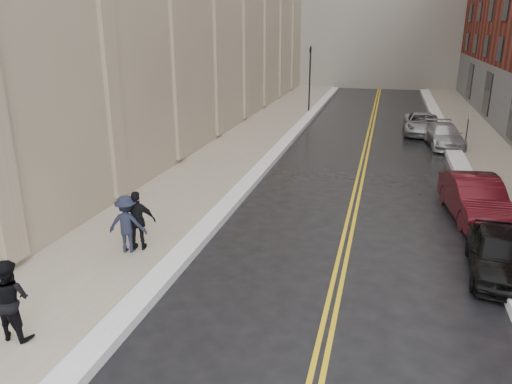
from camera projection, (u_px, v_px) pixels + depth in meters
The scene contains 16 objects.
ground at pixel (220, 323), 11.86m from camera, with size 160.00×160.00×0.00m, color black.
sidewalk_left at pixel (235, 152), 27.59m from camera, with size 4.00×64.00×0.15m, color gray.
sidewalk_right at pixel (499, 169), 24.35m from camera, with size 3.00×64.00×0.15m, color gray.
lane_stripe_a at pixel (361, 161), 25.96m from camera, with size 0.12×64.00×0.01m, color gold.
lane_stripe_b at pixel (366, 161), 25.90m from camera, with size 0.12×64.00×0.01m, color gold.
snow_ridge_left at pixel (276, 153), 27.02m from camera, with size 0.70×60.80×0.26m, color white.
snow_ridge_right at pixel (459, 165), 24.77m from camera, with size 0.85×60.80×0.30m, color white.
traffic_signal at pixel (310, 74), 39.02m from camera, with size 0.18×0.15×5.20m.
parking_sign_far at pixel (468, 126), 27.88m from camera, with size 0.06×0.35×2.23m.
car_black at pixel (499, 254), 13.94m from camera, with size 1.56×3.88×1.32m, color black.
car_maroon at pixel (475, 198), 18.04m from camera, with size 1.64×4.71×1.55m, color #3F0B11.
car_silver_near at pixel (444, 135), 28.96m from camera, with size 1.81×4.46×1.29m, color #A4A6AC.
car_silver_far at pixel (422, 124), 32.30m from camera, with size 2.20×4.77×1.33m, color #94969B.
pedestrian_a at pixel (10, 300), 10.80m from camera, with size 0.90×0.70×1.86m, color black.
pedestrian_b at pixel (127, 224), 15.01m from camera, with size 1.15×0.66×1.78m, color #1A1E2F.
pedestrian_c at pixel (138, 221), 15.14m from camera, with size 1.10×0.46×1.87m, color black.
Camera 1 is at (3.43, -9.70, 6.73)m, focal length 35.00 mm.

